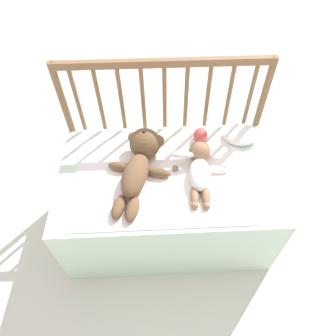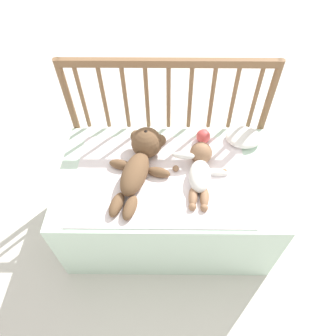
% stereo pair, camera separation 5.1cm
% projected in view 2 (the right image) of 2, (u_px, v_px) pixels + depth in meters
% --- Properties ---
extents(ground_plane, '(12.00, 12.00, 0.00)m').
position_uv_depth(ground_plane, '(168.00, 222.00, 1.83)').
color(ground_plane, silver).
extents(crib_mattress, '(1.08, 0.65, 0.47)m').
position_uv_depth(crib_mattress, '(168.00, 200.00, 1.65)').
color(crib_mattress, silver).
rests_on(crib_mattress, ground_plane).
extents(crib_rail, '(1.08, 0.04, 0.88)m').
position_uv_depth(crib_rail, '(169.00, 106.00, 1.59)').
color(crib_rail, brown).
rests_on(crib_rail, ground_plane).
extents(blanket, '(0.84, 0.56, 0.01)m').
position_uv_depth(blanket, '(161.00, 178.00, 1.45)').
color(blanket, white).
rests_on(blanket, crib_mattress).
extents(teddy_bear, '(0.31, 0.50, 0.16)m').
position_uv_depth(teddy_bear, '(140.00, 159.00, 1.45)').
color(teddy_bear, brown).
rests_on(teddy_bear, crib_mattress).
extents(baby, '(0.28, 0.37, 0.11)m').
position_uv_depth(baby, '(200.00, 169.00, 1.43)').
color(baby, white).
rests_on(baby, crib_mattress).
extents(small_pillow, '(0.19, 0.16, 0.06)m').
position_uv_depth(small_pillow, '(244.00, 137.00, 1.59)').
color(small_pillow, white).
rests_on(small_pillow, crib_mattress).
extents(toy_ball, '(0.08, 0.08, 0.08)m').
position_uv_depth(toy_ball, '(203.00, 136.00, 1.59)').
color(toy_ball, '#DB4C4C').
rests_on(toy_ball, crib_mattress).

